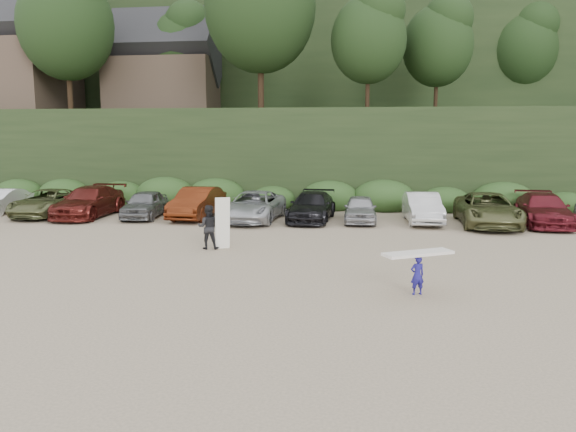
# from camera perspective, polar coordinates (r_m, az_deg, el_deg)

# --- Properties ---
(ground) EXTENTS (120.00, 120.00, 0.00)m
(ground) POSITION_cam_1_polar(r_m,az_deg,el_deg) (19.47, -2.51, -5.07)
(ground) COLOR tan
(ground) RESTS_ON ground
(hillside_backdrop) EXTENTS (90.00, 41.50, 28.00)m
(hillside_backdrop) POSITION_cam_1_polar(r_m,az_deg,el_deg) (55.05, 4.22, 15.50)
(hillside_backdrop) COLOR black
(hillside_backdrop) RESTS_ON ground
(parked_cars) EXTENTS (36.73, 6.20, 1.64)m
(parked_cars) POSITION_cam_1_polar(r_m,az_deg,el_deg) (29.31, -2.80, 1.07)
(parked_cars) COLOR #9A9B9F
(parked_cars) RESTS_ON ground
(child_surfer) EXTENTS (2.09, 1.52, 1.24)m
(child_surfer) POSITION_cam_1_polar(r_m,az_deg,el_deg) (16.32, 13.03, -4.93)
(child_surfer) COLOR navy
(child_surfer) RESTS_ON ground
(adult_surfer) EXTENTS (1.34, 0.75, 2.06)m
(adult_surfer) POSITION_cam_1_polar(r_m,az_deg,el_deg) (22.26, -7.97, -1.08)
(adult_surfer) COLOR black
(adult_surfer) RESTS_ON ground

